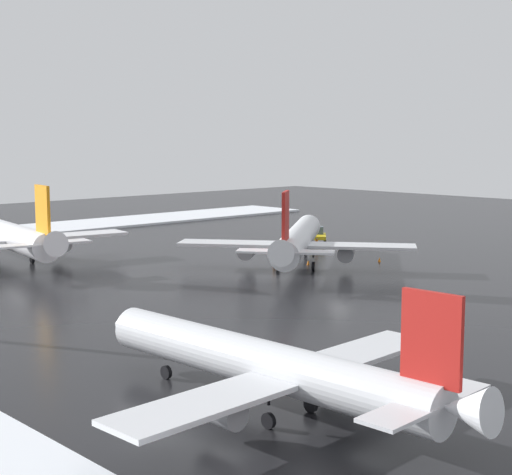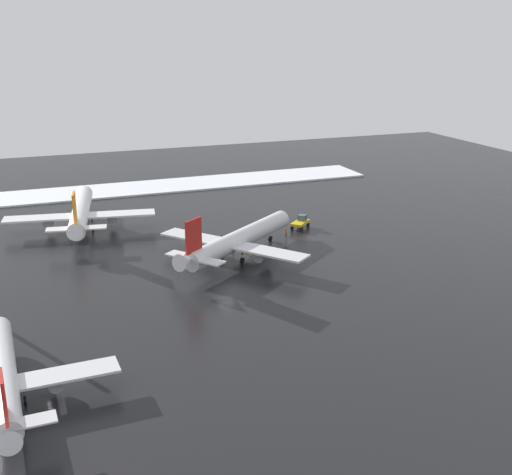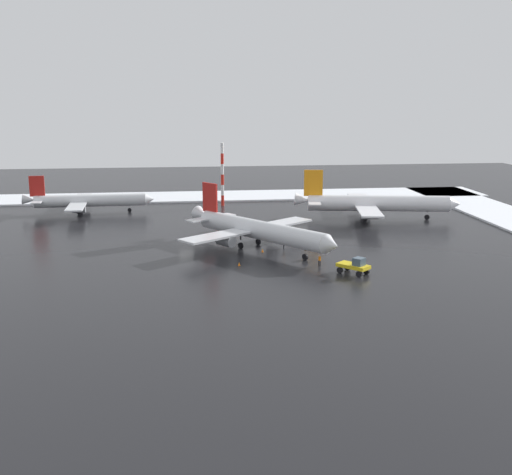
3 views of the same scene
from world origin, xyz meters
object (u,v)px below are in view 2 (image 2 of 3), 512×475
(airplane_parked_starboard, at_px, (238,240))
(ground_crew_by_nose_gear, at_px, (286,232))
(ground_crew_mid_apron, at_px, (233,244))
(airplane_foreground_jet, at_px, (81,212))
(traffic_cone_near_nose, at_px, (251,254))
(airplane_far_rear, at_px, (4,376))
(pushback_tug, at_px, (301,222))
(traffic_cone_mid_line, at_px, (305,256))

(airplane_parked_starboard, xyz_separation_m, ground_crew_by_nose_gear, (-7.86, 12.13, -2.27))
(ground_crew_by_nose_gear, bearing_deg, ground_crew_mid_apron, 44.46)
(airplane_foreground_jet, relative_size, ground_crew_mid_apron, 19.87)
(ground_crew_mid_apron, xyz_separation_m, ground_crew_by_nose_gear, (-3.53, 11.63, 0.00))
(traffic_cone_near_nose, bearing_deg, ground_crew_mid_apron, -153.41)
(airplane_parked_starboard, xyz_separation_m, airplane_far_rear, (32.63, -37.03, -0.51))
(airplane_parked_starboard, relative_size, traffic_cone_near_nose, 50.77)
(airplane_parked_starboard, distance_m, ground_crew_by_nose_gear, 14.63)
(airplane_parked_starboard, xyz_separation_m, airplane_foreground_jet, (-26.82, -22.87, 0.10))
(airplane_foreground_jet, height_order, pushback_tug, airplane_foreground_jet)
(airplane_parked_starboard, distance_m, airplane_far_rear, 49.36)
(ground_crew_by_nose_gear, bearing_deg, airplane_far_rear, 67.07)
(airplane_parked_starboard, height_order, airplane_foreground_jet, airplane_foreground_jet)
(ground_crew_by_nose_gear, bearing_deg, pushback_tug, -112.38)
(ground_crew_mid_apron, bearing_deg, traffic_cone_near_nose, 30.02)
(airplane_far_rear, xyz_separation_m, ground_crew_by_nose_gear, (-40.48, 49.17, -1.76))
(airplane_far_rear, distance_m, ground_crew_by_nose_gear, 63.71)
(airplane_parked_starboard, height_order, ground_crew_mid_apron, airplane_parked_starboard)
(airplane_parked_starboard, relative_size, ground_crew_mid_apron, 16.33)
(airplane_parked_starboard, height_order, ground_crew_by_nose_gear, airplane_parked_starboard)
(airplane_far_rear, relative_size, pushback_tug, 5.70)
(airplane_parked_starboard, distance_m, pushback_tug, 20.83)
(airplane_far_rear, bearing_deg, ground_crew_mid_apron, -47.53)
(airplane_parked_starboard, xyz_separation_m, pushback_tug, (-11.92, 16.97, -1.96))
(airplane_parked_starboard, height_order, traffic_cone_mid_line, airplane_parked_starboard)
(traffic_cone_mid_line, bearing_deg, ground_crew_by_nose_gear, 171.94)
(airplane_parked_starboard, bearing_deg, traffic_cone_near_nose, -25.92)
(pushback_tug, distance_m, traffic_cone_near_nose, 18.53)
(airplane_foreground_jet, distance_m, traffic_cone_mid_line, 45.53)
(airplane_foreground_jet, distance_m, pushback_tug, 42.58)
(airplane_far_rear, distance_m, traffic_cone_near_nose, 51.57)
(airplane_parked_starboard, bearing_deg, ground_crew_mid_apron, 46.04)
(ground_crew_by_nose_gear, distance_m, traffic_cone_mid_line, 12.05)
(airplane_parked_starboard, relative_size, airplane_foreground_jet, 0.82)
(traffic_cone_near_nose, bearing_deg, pushback_tug, 128.15)
(ground_crew_mid_apron, distance_m, traffic_cone_mid_line, 13.03)
(pushback_tug, xyz_separation_m, traffic_cone_near_nose, (11.43, -14.55, -1.01))
(airplane_foreground_jet, bearing_deg, pushback_tug, -101.16)
(airplane_foreground_jet, relative_size, ground_crew_by_nose_gear, 19.87)
(airplane_foreground_jet, relative_size, traffic_cone_mid_line, 61.77)
(airplane_far_rear, height_order, airplane_foreground_jet, airplane_foreground_jet)
(airplane_parked_starboard, distance_m, traffic_cone_mid_line, 11.59)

